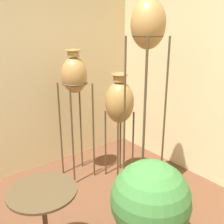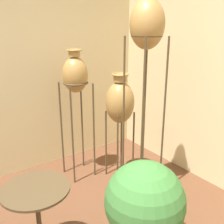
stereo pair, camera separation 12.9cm
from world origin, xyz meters
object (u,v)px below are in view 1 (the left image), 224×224
Objects in this scene: vase_stand_tall at (148,28)px; vase_stand_medium at (74,78)px; side_table at (44,211)px; vase_stand_short at (120,103)px; potted_plant at (150,203)px.

vase_stand_medium is at bearing 116.52° from vase_stand_tall.
side_table is (-1.22, -0.22, -1.25)m from vase_stand_tall.
vase_stand_tall is 1.76m from side_table.
vase_stand_short is at bearing 27.03° from side_table.
potted_plant is (-0.13, -1.32, -0.78)m from vase_stand_medium.
vase_stand_medium is at bearing 139.35° from vase_stand_short.
vase_stand_short reaches higher than potted_plant.
side_table is (-0.85, -0.95, -0.73)m from vase_stand_medium.
vase_stand_tall reaches higher than vase_stand_medium.
vase_stand_tall is 2.71× the size of potted_plant.
vase_stand_short is 1.92× the size of side_table.
vase_stand_medium is 1.96× the size of potted_plant.
vase_stand_short is at bearing 62.90° from potted_plant.
vase_stand_tall reaches higher than side_table.
potted_plant is (-0.50, -0.58, -1.30)m from vase_stand_tall.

